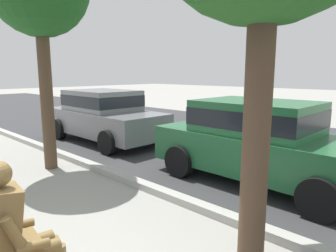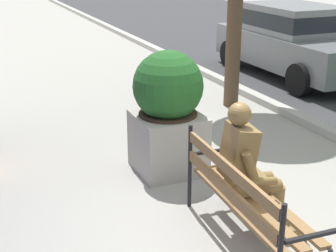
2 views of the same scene
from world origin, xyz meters
name	(u,v)px [view 1 (image 1 of 2)]	position (x,y,z in m)	size (l,w,h in m)	color
street_surface	(319,155)	(0.00, 7.50, 0.00)	(60.00, 9.00, 0.01)	#38383A
curb_stone	(214,212)	(0.00, 2.90, 0.06)	(60.00, 0.20, 0.12)	#B2AFA8
bronze_statue_seated	(24,235)	(-0.21, 0.31, 0.67)	(0.70, 0.78, 1.37)	olive
parked_car_grey	(104,114)	(-5.33, 4.67, 0.84)	(4.11, 1.95, 1.56)	slate
parked_car_green	(260,139)	(-0.23, 4.67, 0.84)	(4.11, 1.95, 1.56)	#236638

